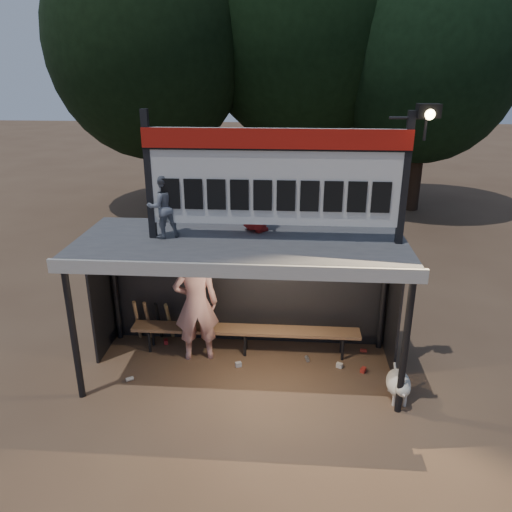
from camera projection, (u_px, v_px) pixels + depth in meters
The scene contains 13 objects.
ground at pixel (242, 369), 8.39m from camera, with size 80.00×80.00×0.00m, color #503928.
player at pixel (196, 304), 8.40m from camera, with size 0.75×0.49×2.06m, color white.
child_a at pixel (163, 206), 7.49m from camera, with size 0.47×0.37×0.97m, color slate.
child_b at pixel (256, 197), 7.77m from camera, with size 0.54×0.35×1.11m, color maroon.
dugout_shelter at pixel (243, 262), 7.96m from camera, with size 5.10×2.08×2.32m.
scoreboard_assembly at pixel (279, 174), 7.16m from camera, with size 4.10×0.27×1.99m.
bench at pixel (245, 331), 8.75m from camera, with size 4.00×0.35×0.48m.
tree_left at pixel (148, 42), 16.03m from camera, with size 6.46×6.46×9.27m.
tree_mid at pixel (304, 23), 16.85m from camera, with size 7.22×7.22×10.36m.
tree_right at pixel (428, 53), 15.99m from camera, with size 6.08×6.08×8.72m.
dog at pixel (399, 384), 7.53m from camera, with size 0.36×0.81×0.49m.
bats at pixel (153, 320), 9.12m from camera, with size 0.68×0.35×0.84m.
litter at pixel (273, 361), 8.57m from camera, with size 4.03×1.30×0.08m.
Camera 1 is at (0.75, -7.13, 4.77)m, focal length 35.00 mm.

